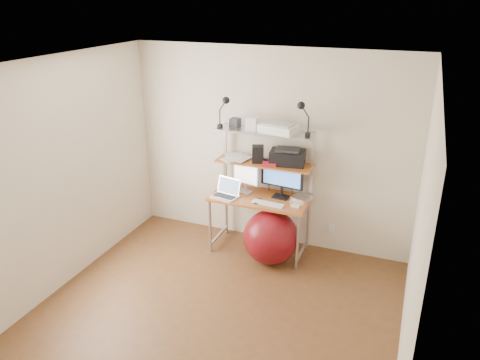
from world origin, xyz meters
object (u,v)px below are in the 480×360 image
object	(u,v)px
monitor_black	(282,176)
printer	(288,157)
exercise_ball	(271,237)
laptop	(227,192)
monitor_silver	(246,176)

from	to	relation	value
monitor_black	printer	size ratio (longest dim) A/B	1.20
monitor_black	exercise_ball	size ratio (longest dim) A/B	0.81
monitor_black	laptop	xyz separation A→B (m)	(-0.63, -0.22, -0.22)
monitor_silver	printer	distance (m)	0.58
monitor_silver	monitor_black	world-z (taller)	monitor_black
monitor_black	exercise_ball	xyz separation A→B (m)	(-0.03, -0.31, -0.68)
monitor_silver	laptop	xyz separation A→B (m)	(-0.17, -0.20, -0.17)
laptop	exercise_ball	xyz separation A→B (m)	(0.61, -0.09, -0.45)
monitor_silver	monitor_black	size ratio (longest dim) A/B	0.76
laptop	printer	bearing A→B (deg)	35.61
laptop	exercise_ball	size ratio (longest dim) A/B	0.55
laptop	monitor_silver	bearing A→B (deg)	62.82
printer	exercise_ball	bearing A→B (deg)	-108.28
exercise_ball	printer	bearing A→B (deg)	79.97
laptop	printer	world-z (taller)	printer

